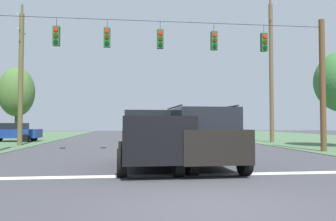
{
  "coord_description": "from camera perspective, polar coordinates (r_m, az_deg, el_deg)",
  "views": [
    {
      "loc": [
        -1.52,
        -5.99,
        1.51
      ],
      "look_at": [
        0.18,
        8.42,
        2.07
      ],
      "focal_mm": 35.11,
      "sensor_mm": 36.0,
      "label": 1
    }
  ],
  "objects": [
    {
      "name": "ground_plane",
      "position": [
        6.36,
        7.62,
        -15.9
      ],
      "size": [
        120.0,
        120.0,
        0.0
      ],
      "primitive_type": "plane",
      "color": "#3D3D42"
    },
    {
      "name": "distant_car_crossing_white",
      "position": [
        34.34,
        -1.11,
        -3.41
      ],
      "size": [
        2.27,
        4.42,
        1.52
      ],
      "color": "silver",
      "rests_on": "ground"
    },
    {
      "name": "distant_car_oncoming",
      "position": [
        29.48,
        -25.44,
        -3.39
      ],
      "size": [
        4.41,
        2.24,
        1.52
      ],
      "color": "navy",
      "rests_on": "ground"
    },
    {
      "name": "tree_roadside_right",
      "position": [
        35.76,
        -24.8,
        2.93
      ],
      "size": [
        3.43,
        3.43,
        7.03
      ],
      "color": "brown",
      "rests_on": "ground"
    },
    {
      "name": "overhead_signal_span",
      "position": [
        16.54,
        -0.77,
        6.65
      ],
      "size": [
        17.25,
        0.31,
        7.04
      ],
      "color": "#523922",
      "rests_on": "ground"
    },
    {
      "name": "lane_dash_3",
      "position": [
        34.6,
        -4.22,
        -4.7
      ],
      "size": [
        2.5,
        0.15,
        0.01
      ],
      "primitive_type": "cube",
      "rotation": [
        0.0,
        0.0,
        1.57
      ],
      "color": "white",
      "rests_on": "ground"
    },
    {
      "name": "lane_dash_1",
      "position": [
        22.91,
        -2.92,
        -5.97
      ],
      "size": [
        2.5,
        0.15,
        0.01
      ],
      "primitive_type": "cube",
      "rotation": [
        0.0,
        0.0,
        1.57
      ],
      "color": "white",
      "rests_on": "ground"
    },
    {
      "name": "stop_bar_stripe",
      "position": [
        9.7,
        2.44,
        -11.13
      ],
      "size": [
        14.67,
        0.45,
        0.01
      ],
      "primitive_type": "cube",
      "color": "white",
      "rests_on": "ground"
    },
    {
      "name": "utility_pole_near_left",
      "position": [
        24.41,
        -24.19,
        5.49
      ],
      "size": [
        0.32,
        1.76,
        9.59
      ],
      "color": "brown",
      "rests_on": "ground"
    },
    {
      "name": "pickup_truck",
      "position": [
        11.27,
        -2.85,
        -4.96
      ],
      "size": [
        2.38,
        5.44,
        1.95
      ],
      "color": "black",
      "rests_on": "ground"
    },
    {
      "name": "suv_black",
      "position": [
        11.06,
        5.33,
        -4.52
      ],
      "size": [
        2.33,
        4.86,
        2.05
      ],
      "color": "black",
      "rests_on": "ground"
    },
    {
      "name": "utility_pole_mid_right",
      "position": [
        27.0,
        17.49,
        6.59
      ],
      "size": [
        0.32,
        1.99,
        11.65
      ],
      "color": "brown",
      "rests_on": "ground"
    },
    {
      "name": "lane_dash_0",
      "position": [
        15.6,
        -1.11,
        -7.74
      ],
      "size": [
        2.5,
        0.15,
        0.01
      ],
      "primitive_type": "cube",
      "rotation": [
        0.0,
        0.0,
        1.57
      ],
      "color": "white",
      "rests_on": "ground"
    },
    {
      "name": "lane_dash_2",
      "position": [
        28.27,
        -3.65,
        -5.25
      ],
      "size": [
        2.5,
        0.15,
        0.01
      ],
      "primitive_type": "cube",
      "rotation": [
        0.0,
        0.0,
        1.57
      ],
      "color": "white",
      "rests_on": "ground"
    }
  ]
}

